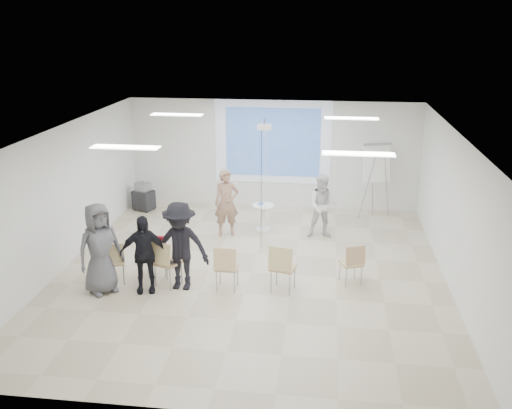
# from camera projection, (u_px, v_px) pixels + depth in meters

# --- Properties ---
(floor) EXTENTS (8.00, 9.00, 0.10)m
(floor) POSITION_uv_depth(u_px,v_px,m) (251.00, 275.00, 12.03)
(floor) COLOR beige
(floor) RESTS_ON ground
(ceiling) EXTENTS (8.00, 9.00, 0.10)m
(ceiling) POSITION_uv_depth(u_px,v_px,m) (251.00, 129.00, 11.05)
(ceiling) COLOR white
(ceiling) RESTS_ON wall_back
(wall_back) EXTENTS (8.00, 0.10, 3.00)m
(wall_back) POSITION_uv_depth(u_px,v_px,m) (273.00, 154.00, 15.83)
(wall_back) COLOR silver
(wall_back) RESTS_ON floor
(wall_left) EXTENTS (0.10, 9.00, 3.00)m
(wall_left) POSITION_uv_depth(u_px,v_px,m) (61.00, 197.00, 12.02)
(wall_left) COLOR silver
(wall_left) RESTS_ON floor
(wall_right) EXTENTS (0.10, 9.00, 3.00)m
(wall_right) POSITION_uv_depth(u_px,v_px,m) (458.00, 213.00, 11.06)
(wall_right) COLOR silver
(wall_right) RESTS_ON floor
(projection_halo) EXTENTS (3.20, 0.01, 2.30)m
(projection_halo) POSITION_uv_depth(u_px,v_px,m) (273.00, 142.00, 15.66)
(projection_halo) COLOR silver
(projection_halo) RESTS_ON wall_back
(projection_image) EXTENTS (2.60, 0.01, 1.90)m
(projection_image) POSITION_uv_depth(u_px,v_px,m) (273.00, 142.00, 15.64)
(projection_image) COLOR #3663B8
(projection_image) RESTS_ON wall_back
(pedestal_table) EXTENTS (0.59, 0.59, 0.68)m
(pedestal_table) POSITION_uv_depth(u_px,v_px,m) (263.00, 216.00, 14.31)
(pedestal_table) COLOR white
(pedestal_table) RESTS_ON floor
(player_left) EXTENTS (0.79, 0.65, 1.87)m
(player_left) POSITION_uv_depth(u_px,v_px,m) (227.00, 199.00, 13.81)
(player_left) COLOR #9D7760
(player_left) RESTS_ON floor
(player_right) EXTENTS (0.90, 0.74, 1.75)m
(player_right) POSITION_uv_depth(u_px,v_px,m) (323.00, 203.00, 13.70)
(player_right) COLOR white
(player_right) RESTS_ON floor
(controller_left) EXTENTS (0.08, 0.13, 0.04)m
(controller_left) POSITION_uv_depth(u_px,v_px,m) (235.00, 184.00, 13.93)
(controller_left) COLOR white
(controller_left) RESTS_ON player_left
(controller_right) EXTENTS (0.06, 0.14, 0.04)m
(controller_right) POSITION_uv_depth(u_px,v_px,m) (317.00, 187.00, 13.86)
(controller_right) COLOR white
(controller_right) RESTS_ON player_right
(chair_far_left) EXTENTS (0.55, 0.57, 0.90)m
(chair_far_left) POSITION_uv_depth(u_px,v_px,m) (114.00, 259.00, 11.34)
(chair_far_left) COLOR tan
(chair_far_left) RESTS_ON floor
(chair_left_mid) EXTENTS (0.47, 0.50, 0.93)m
(chair_left_mid) POSITION_uv_depth(u_px,v_px,m) (157.00, 251.00, 11.71)
(chair_left_mid) COLOR tan
(chair_left_mid) RESTS_ON floor
(chair_left_inner) EXTENTS (0.61, 0.63, 0.98)m
(chair_left_inner) POSITION_uv_depth(u_px,v_px,m) (165.00, 260.00, 11.21)
(chair_left_inner) COLOR tan
(chair_left_inner) RESTS_ON floor
(chair_center) EXTENTS (0.44, 0.47, 0.93)m
(chair_center) POSITION_uv_depth(u_px,v_px,m) (226.00, 265.00, 11.06)
(chair_center) COLOR tan
(chair_center) RESTS_ON floor
(chair_right_inner) EXTENTS (0.55, 0.58, 0.99)m
(chair_right_inner) POSITION_uv_depth(u_px,v_px,m) (282.00, 265.00, 10.97)
(chair_right_inner) COLOR tan
(chair_right_inner) RESTS_ON floor
(chair_right_far) EXTENTS (0.54, 0.55, 0.87)m
(chair_right_far) POSITION_uv_depth(u_px,v_px,m) (353.00, 261.00, 11.32)
(chair_right_far) COLOR tan
(chair_right_far) RESTS_ON floor
(red_jacket) EXTENTS (0.45, 0.13, 0.42)m
(red_jacket) POSITION_uv_depth(u_px,v_px,m) (155.00, 246.00, 11.53)
(red_jacket) COLOR #A71423
(red_jacket) RESTS_ON chair_left_mid
(laptop) EXTENTS (0.43, 0.38, 0.03)m
(laptop) POSITION_uv_depth(u_px,v_px,m) (168.00, 260.00, 11.31)
(laptop) COLOR black
(laptop) RESTS_ON chair_left_inner
(audience_left) EXTENTS (1.15, 0.83, 1.79)m
(audience_left) POSITION_uv_depth(u_px,v_px,m) (143.00, 249.00, 10.94)
(audience_left) COLOR black
(audience_left) RESTS_ON floor
(audience_mid) EXTENTS (1.34, 0.77, 2.03)m
(audience_mid) POSITION_uv_depth(u_px,v_px,m) (180.00, 241.00, 11.02)
(audience_mid) COLOR black
(audience_mid) RESTS_ON floor
(audience_outer) EXTENTS (1.15, 1.17, 2.03)m
(audience_outer) POSITION_uv_depth(u_px,v_px,m) (99.00, 243.00, 10.88)
(audience_outer) COLOR #5B5A5F
(audience_outer) RESTS_ON floor
(flipchart_easel) EXTENTS (0.84, 0.66, 2.02)m
(flipchart_easel) POSITION_uv_depth(u_px,v_px,m) (377.00, 163.00, 14.88)
(flipchart_easel) COLOR #909498
(flipchart_easel) RESTS_ON floor
(av_cart) EXTENTS (0.64, 0.58, 0.78)m
(av_cart) POSITION_uv_depth(u_px,v_px,m) (144.00, 198.00, 15.79)
(av_cart) COLOR black
(av_cart) RESTS_ON floor
(ceiling_projector) EXTENTS (0.30, 0.25, 3.00)m
(ceiling_projector) POSITION_uv_depth(u_px,v_px,m) (264.00, 133.00, 12.56)
(ceiling_projector) COLOR white
(ceiling_projector) RESTS_ON ceiling
(fluor_panel_nw) EXTENTS (1.20, 0.30, 0.02)m
(fluor_panel_nw) POSITION_uv_depth(u_px,v_px,m) (177.00, 115.00, 13.20)
(fluor_panel_nw) COLOR white
(fluor_panel_nw) RESTS_ON ceiling
(fluor_panel_ne) EXTENTS (1.20, 0.30, 0.02)m
(fluor_panel_ne) POSITION_uv_depth(u_px,v_px,m) (351.00, 118.00, 12.72)
(fluor_panel_ne) COLOR white
(fluor_panel_ne) RESTS_ON ceiling
(fluor_panel_sw) EXTENTS (1.20, 0.30, 0.02)m
(fluor_panel_sw) POSITION_uv_depth(u_px,v_px,m) (125.00, 147.00, 9.90)
(fluor_panel_sw) COLOR white
(fluor_panel_sw) RESTS_ON ceiling
(fluor_panel_se) EXTENTS (1.20, 0.30, 0.02)m
(fluor_panel_se) POSITION_uv_depth(u_px,v_px,m) (358.00, 154.00, 9.43)
(fluor_panel_se) COLOR white
(fluor_panel_se) RESTS_ON ceiling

